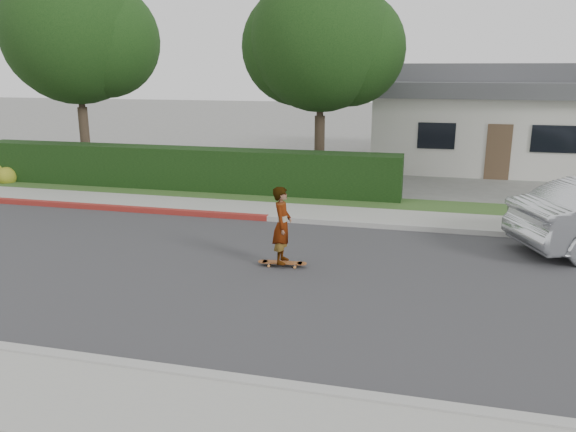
% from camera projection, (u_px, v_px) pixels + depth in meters
% --- Properties ---
extents(ground, '(120.00, 120.00, 0.00)m').
position_uv_depth(ground, '(170.00, 267.00, 12.03)').
color(ground, slate).
rests_on(ground, ground).
extents(road, '(60.00, 8.00, 0.01)m').
position_uv_depth(road, '(170.00, 267.00, 12.03)').
color(road, '#2D2D30').
rests_on(road, ground).
extents(curb_near, '(60.00, 0.20, 0.15)m').
position_uv_depth(curb_near, '(46.00, 356.00, 8.16)').
color(curb_near, '#9E9E99').
rests_on(curb_near, ground).
extents(sidewalk_near, '(60.00, 1.60, 0.12)m').
position_uv_depth(sidewalk_near, '(2.00, 390.00, 7.32)').
color(sidewalk_near, gray).
rests_on(sidewalk_near, ground).
extents(curb_far, '(60.00, 0.20, 0.15)m').
position_uv_depth(curb_far, '(234.00, 216.00, 15.85)').
color(curb_far, '#9E9E99').
rests_on(curb_far, ground).
extents(curb_red_section, '(12.00, 0.21, 0.15)m').
position_uv_depth(curb_red_section, '(78.00, 206.00, 17.02)').
color(curb_red_section, maroon).
rests_on(curb_red_section, ground).
extents(sidewalk_far, '(60.00, 1.60, 0.12)m').
position_uv_depth(sidewalk_far, '(244.00, 209.00, 16.70)').
color(sidewalk_far, gray).
rests_on(sidewalk_far, ground).
extents(planting_strip, '(60.00, 1.60, 0.10)m').
position_uv_depth(planting_strip, '(259.00, 198.00, 18.20)').
color(planting_strip, '#2D4C1E').
rests_on(planting_strip, ground).
extents(hedge, '(15.00, 1.00, 1.50)m').
position_uv_depth(hedge, '(181.00, 169.00, 19.29)').
color(hedge, black).
rests_on(hedge, ground).
extents(flowering_shrub, '(1.40, 1.00, 0.90)m').
position_uv_depth(flowering_shrub, '(0.00, 175.00, 20.60)').
color(flowering_shrub, '#2D4C19').
rests_on(flowering_shrub, ground).
extents(tree_left, '(5.99, 5.21, 8.00)m').
position_uv_depth(tree_left, '(78.00, 36.00, 20.59)').
color(tree_left, '#33261C').
rests_on(tree_left, ground).
extents(tree_center, '(5.66, 4.84, 7.44)m').
position_uv_depth(tree_center, '(322.00, 44.00, 19.04)').
color(tree_center, '#33261C').
rests_on(tree_center, ground).
extents(house, '(10.60, 8.60, 4.30)m').
position_uv_depth(house, '(495.00, 116.00, 24.62)').
color(house, beige).
rests_on(house, ground).
extents(skateboard, '(1.07, 0.30, 0.10)m').
position_uv_depth(skateboard, '(282.00, 263.00, 12.00)').
color(skateboard, orange).
rests_on(skateboard, ground).
extents(skateboarder, '(0.44, 0.63, 1.65)m').
position_uv_depth(skateboarder, '(282.00, 225.00, 11.78)').
color(skateboarder, white).
rests_on(skateboarder, skateboard).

